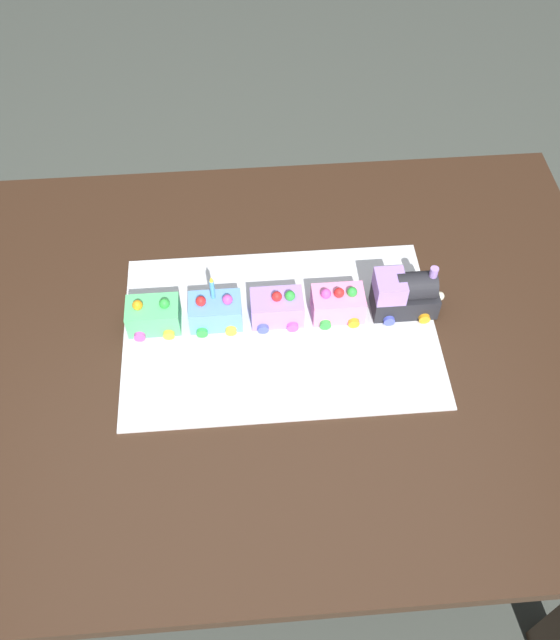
{
  "coord_description": "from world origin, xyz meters",
  "views": [
    {
      "loc": [
        0.03,
        0.76,
        1.81
      ],
      "look_at": [
        -0.03,
        -0.02,
        0.77
      ],
      "focal_mm": 38.6,
      "sensor_mm": 36.0,
      "label": 1
    }
  ],
  "objects": [
    {
      "name": "ground_plane",
      "position": [
        0.0,
        0.0,
        0.0
      ],
      "size": [
        8.0,
        8.0,
        0.0
      ],
      "primitive_type": "plane",
      "color": "#474C44"
    },
    {
      "name": "dining_table",
      "position": [
        0.0,
        0.0,
        0.63
      ],
      "size": [
        1.4,
        1.0,
        0.74
      ],
      "color": "#382316",
      "rests_on": "ground"
    },
    {
      "name": "cake_board",
      "position": [
        -0.03,
        -0.02,
        0.74
      ],
      "size": [
        0.6,
        0.4,
        0.0
      ],
      "primitive_type": "cube",
      "color": "silver",
      "rests_on": "dining_table"
    },
    {
      "name": "cake_locomotive",
      "position": [
        -0.28,
        -0.05,
        0.79
      ],
      "size": [
        0.14,
        0.08,
        0.12
      ],
      "color": "#232328",
      "rests_on": "cake_board"
    },
    {
      "name": "cake_car_hopper_bubblegum",
      "position": [
        -0.15,
        -0.05,
        0.77
      ],
      "size": [
        0.1,
        0.08,
        0.07
      ],
      "color": "pink",
      "rests_on": "cake_board"
    },
    {
      "name": "cake_car_tanker_lavender",
      "position": [
        -0.03,
        -0.05,
        0.77
      ],
      "size": [
        0.1,
        0.08,
        0.07
      ],
      "color": "#AD84E0",
      "rests_on": "cake_board"
    },
    {
      "name": "cake_car_gondola_sky_blue",
      "position": [
        0.09,
        -0.05,
        0.77
      ],
      "size": [
        0.1,
        0.08,
        0.07
      ],
      "color": "#669EEA",
      "rests_on": "cake_board"
    },
    {
      "name": "cake_car_caboose_mint_green",
      "position": [
        0.21,
        -0.05,
        0.77
      ],
      "size": [
        0.1,
        0.08,
        0.07
      ],
      "color": "#59CC7A",
      "rests_on": "cake_board"
    },
    {
      "name": "birthday_candle",
      "position": [
        0.09,
        -0.05,
        0.84
      ],
      "size": [
        0.01,
        0.01,
        0.06
      ],
      "color": "#4CA5E5",
      "rests_on": "cake_car_gondola_sky_blue"
    }
  ]
}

